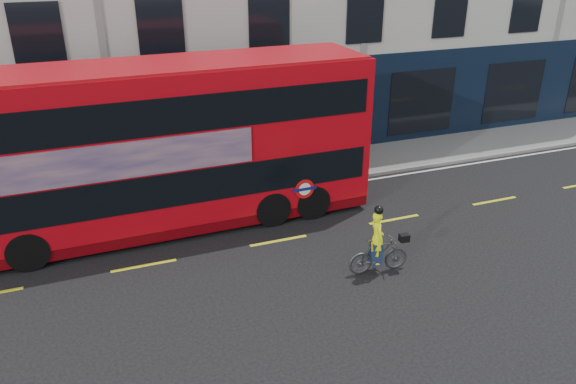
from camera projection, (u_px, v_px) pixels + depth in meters
ground at (152, 295)px, 14.38m from camera, size 120.00×120.00×0.00m
pavement at (125, 194)px, 19.89m from camera, size 60.00×3.00×0.12m
kerb at (130, 212)px, 18.61m from camera, size 60.00×0.12×0.13m
road_edge_line at (131, 217)px, 18.38m from camera, size 58.00×0.10×0.01m
lane_dashes at (144, 266)px, 15.66m from camera, size 58.00×0.12×0.01m
bus at (166, 146)px, 16.93m from camera, size 12.73×3.12×5.11m
cyclist at (378, 250)px, 15.12m from camera, size 1.74×0.64×2.01m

